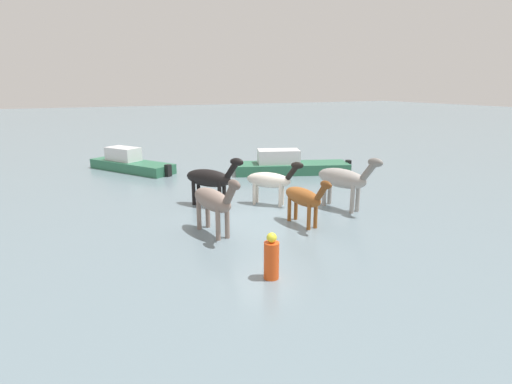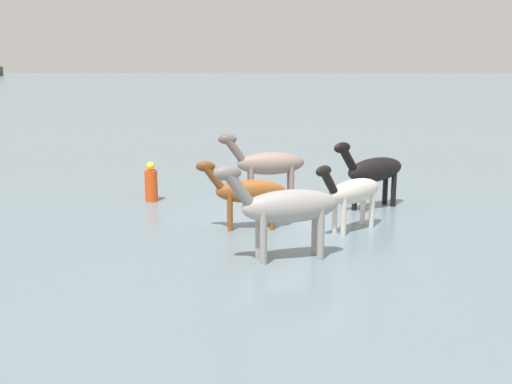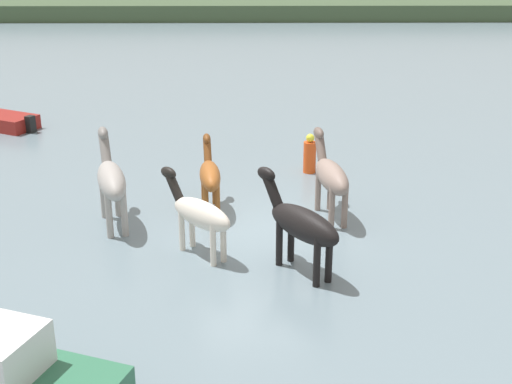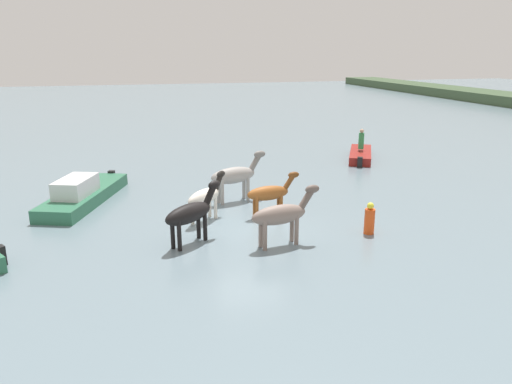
{
  "view_description": "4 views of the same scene",
  "coord_description": "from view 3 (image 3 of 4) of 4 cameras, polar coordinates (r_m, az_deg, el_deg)",
  "views": [
    {
      "loc": [
        5.69,
        11.64,
        4.42
      ],
      "look_at": [
        -0.13,
        -0.38,
        0.86
      ],
      "focal_mm": 28.22,
      "sensor_mm": 36.0,
      "label": 1
    },
    {
      "loc": [
        -15.95,
        0.6,
        4.43
      ],
      "look_at": [
        -0.64,
        0.96,
        0.81
      ],
      "focal_mm": 44.55,
      "sensor_mm": 36.0,
      "label": 2
    },
    {
      "loc": [
        -0.16,
        -14.93,
        6.6
      ],
      "look_at": [
        0.0,
        -0.67,
        1.17
      ],
      "focal_mm": 49.03,
      "sensor_mm": 36.0,
      "label": 3
    },
    {
      "loc": [
        15.89,
        -3.94,
        6.2
      ],
      "look_at": [
        -0.54,
        0.45,
        1.19
      ],
      "focal_mm": 33.78,
      "sensor_mm": 36.0,
      "label": 4
    }
  ],
  "objects": [
    {
      "name": "horse_dark_mare",
      "position": [
        16.47,
        -11.74,
        1.01
      ],
      "size": [
        1.18,
        2.65,
        2.06
      ],
      "rotation": [
        0.0,
        0.0,
        1.86
      ],
      "color": "#9E9993",
      "rests_on": "ground_plane"
    },
    {
      "name": "horse_gray_outer",
      "position": [
        13.95,
        3.71,
        -2.58
      ],
      "size": [
        1.78,
        2.23,
        1.93
      ],
      "rotation": [
        0.0,
        0.0,
        2.2
      ],
      "color": "black",
      "rests_on": "ground_plane"
    },
    {
      "name": "horse_mid_herd",
      "position": [
        17.08,
        -3.79,
        1.39
      ],
      "size": [
        0.69,
        2.18,
        1.68
      ],
      "rotation": [
        0.0,
        0.0,
        1.68
      ],
      "color": "brown",
      "rests_on": "ground_plane"
    },
    {
      "name": "distant_shoreline",
      "position": [
        55.62,
        -0.5,
        14.03
      ],
      "size": [
        143.05,
        6.0,
        2.4
      ],
      "primitive_type": "cube",
      "color": "#3D5135",
      "rests_on": "ground_plane"
    },
    {
      "name": "ground_plane",
      "position": [
        16.32,
        -0.03,
        -3.01
      ],
      "size": [
        158.95,
        158.95,
        0.0
      ],
      "primitive_type": "plane",
      "color": "slate"
    },
    {
      "name": "horse_chestnut_trailing",
      "position": [
        16.68,
        6.12,
        1.33
      ],
      "size": [
        0.91,
        2.5,
        1.93
      ],
      "rotation": [
        0.0,
        0.0,
        1.75
      ],
      "color": "gray",
      "rests_on": "ground_plane"
    },
    {
      "name": "horse_rear_stallion",
      "position": [
        14.75,
        -4.66,
        -1.75
      ],
      "size": [
        1.76,
        1.86,
        1.73
      ],
      "rotation": [
        0.0,
        0.0,
        2.32
      ],
      "color": "silver",
      "rests_on": "ground_plane"
    },
    {
      "name": "buoy_channel_marker",
      "position": [
        19.96,
        4.4,
        3.01
      ],
      "size": [
        0.36,
        0.36,
        1.14
      ],
      "color": "#E54C19",
      "rests_on": "ground_plane"
    }
  ]
}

